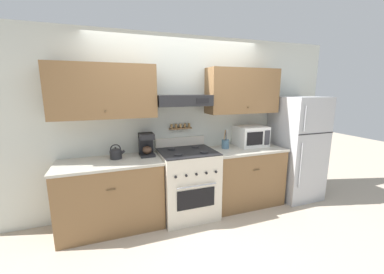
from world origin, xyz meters
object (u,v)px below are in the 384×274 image
(coffee_maker, at_px, (146,144))
(utensil_crock, at_px, (225,144))
(stove_range, at_px, (187,183))
(tea_kettle, at_px, (116,153))
(refrigerator, at_px, (296,148))
(microwave, at_px, (251,136))

(coffee_maker, relative_size, utensil_crock, 1.06)
(stove_range, bearing_deg, tea_kettle, 171.61)
(stove_range, bearing_deg, coffee_maker, 162.55)
(tea_kettle, distance_m, coffee_maker, 0.41)
(utensil_crock, bearing_deg, refrigerator, -7.31)
(refrigerator, height_order, tea_kettle, refrigerator)
(refrigerator, xyz_separation_m, utensil_crock, (-1.24, 0.16, 0.13))
(microwave, height_order, utensil_crock, microwave)
(refrigerator, bearing_deg, microwave, 167.22)
(tea_kettle, xyz_separation_m, coffee_maker, (0.40, 0.03, 0.08))
(stove_range, relative_size, utensil_crock, 3.73)
(refrigerator, relative_size, microwave, 3.59)
(refrigerator, distance_m, utensil_crock, 1.26)
(coffee_maker, bearing_deg, utensil_crock, -1.42)
(refrigerator, bearing_deg, stove_range, 179.37)
(microwave, bearing_deg, refrigerator, -12.78)
(stove_range, xyz_separation_m, coffee_maker, (-0.54, 0.17, 0.57))
(refrigerator, bearing_deg, tea_kettle, 176.80)
(stove_range, xyz_separation_m, microwave, (1.13, 0.16, 0.58))
(microwave, distance_m, utensil_crock, 0.47)
(refrigerator, distance_m, microwave, 0.83)
(microwave, relative_size, utensil_crock, 1.61)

